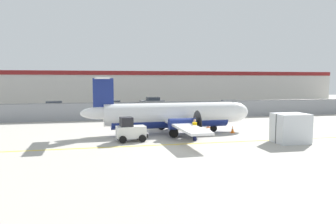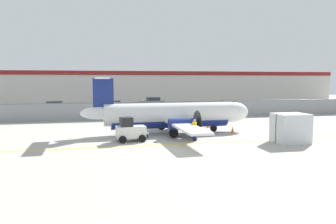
% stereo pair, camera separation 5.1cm
% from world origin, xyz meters
% --- Properties ---
extents(ground_plane, '(140.00, 140.00, 0.01)m').
position_xyz_m(ground_plane, '(0.00, 2.00, 0.00)').
color(ground_plane, '#ADA89E').
extents(perimeter_fence, '(98.00, 0.10, 2.10)m').
position_xyz_m(perimeter_fence, '(0.00, 18.00, 1.12)').
color(perimeter_fence, gray).
rests_on(perimeter_fence, ground).
extents(parking_lot_strip, '(98.00, 17.00, 0.12)m').
position_xyz_m(parking_lot_strip, '(0.00, 29.50, 0.06)').
color(parking_lot_strip, '#38383A').
rests_on(parking_lot_strip, ground).
extents(background_building, '(91.00, 8.10, 6.50)m').
position_xyz_m(background_building, '(0.00, 47.99, 3.26)').
color(background_building, beige).
rests_on(background_building, ground).
extents(commuter_airplane, '(15.15, 16.04, 4.92)m').
position_xyz_m(commuter_airplane, '(0.11, 6.98, 1.60)').
color(commuter_airplane, white).
rests_on(commuter_airplane, ground).
extents(baggage_tug, '(2.43, 1.59, 1.88)m').
position_xyz_m(baggage_tug, '(-4.03, 3.90, 0.86)').
color(baggage_tug, silver).
rests_on(baggage_tug, ground).
extents(ground_crew_worker, '(0.43, 0.54, 1.70)m').
position_xyz_m(ground_crew_worker, '(0.85, 3.01, 0.95)').
color(ground_crew_worker, '#191E4C').
rests_on(ground_crew_worker, ground).
extents(cargo_container, '(2.44, 2.03, 2.20)m').
position_xyz_m(cargo_container, '(7.65, 0.78, 1.10)').
color(cargo_container, silver).
rests_on(cargo_container, ground).
extents(traffic_cone_near_left, '(0.36, 0.36, 0.64)m').
position_xyz_m(traffic_cone_near_left, '(4.30, 9.59, 0.31)').
color(traffic_cone_near_left, orange).
rests_on(traffic_cone_near_left, ground).
extents(traffic_cone_near_right, '(0.36, 0.36, 0.64)m').
position_xyz_m(traffic_cone_near_right, '(5.30, 6.01, 0.31)').
color(traffic_cone_near_right, orange).
rests_on(traffic_cone_near_right, ground).
extents(parked_car_0, '(4.33, 2.29, 1.58)m').
position_xyz_m(parked_car_0, '(-12.29, 28.33, 0.89)').
color(parked_car_0, black).
rests_on(parked_car_0, parking_lot_strip).
extents(parked_car_1, '(4.39, 2.45, 1.58)m').
position_xyz_m(parked_car_1, '(-4.23, 27.89, 0.89)').
color(parked_car_1, silver).
rests_on(parked_car_1, parking_lot_strip).
extents(parked_car_2, '(4.31, 2.23, 1.58)m').
position_xyz_m(parked_car_2, '(3.21, 35.95, 0.89)').
color(parked_car_2, slate).
rests_on(parked_car_2, parking_lot_strip).
extents(parked_car_3, '(4.24, 2.07, 1.58)m').
position_xyz_m(parked_car_3, '(12.92, 24.78, 0.89)').
color(parked_car_3, navy).
rests_on(parked_car_3, parking_lot_strip).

